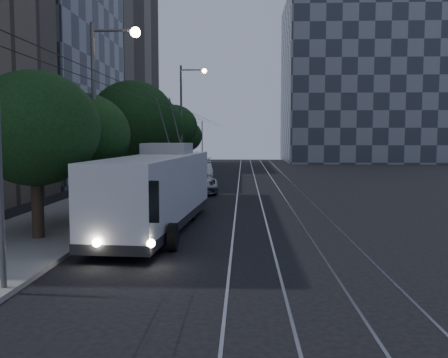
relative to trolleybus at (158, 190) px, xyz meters
name	(u,v)px	position (x,y,z in m)	size (l,w,h in m)	color
ground	(228,224)	(2.90, 1.40, -1.65)	(120.00, 120.00, 0.00)	black
sidewalk	(147,181)	(-4.60, 21.40, -1.58)	(5.00, 90.00, 0.15)	slate
tram_rails	(265,182)	(5.40, 21.40, -1.64)	(4.52, 90.00, 0.02)	gray
overhead_wires	(177,141)	(-2.07, 21.40, 1.82)	(2.23, 90.00, 6.00)	black
building_glass_mid	(20,27)	(-16.10, 23.40, 11.77)	(14.40, 18.40, 26.80)	#363B45
building_tan_far	(89,29)	(-16.10, 43.40, 15.77)	(14.40, 22.40, 34.80)	gray
building_distant_right	(358,82)	(20.90, 56.40, 10.35)	(22.00, 18.00, 24.00)	#363B45
trolleybus	(158,190)	(0.00, 0.00, 0.00)	(3.40, 12.06, 5.63)	silver
pickup_silver	(194,181)	(0.20, 13.52, -0.84)	(2.69, 5.83, 1.62)	#A0A2A8
car_white_a	(181,177)	(-1.40, 19.13, -1.04)	(1.43, 3.57, 1.22)	silver
car_white_b	(198,170)	(-0.64, 25.40, -0.89)	(2.14, 5.26, 1.53)	white
car_white_c	(204,171)	(-0.12, 25.90, -0.99)	(1.39, 3.99, 1.32)	silver
car_white_d	(198,166)	(-1.40, 33.75, -1.00)	(1.54, 3.82, 1.30)	silver
tree_0	(35,129)	(-4.04, -2.54, 2.53)	(4.68, 4.68, 6.31)	black
tree_1	(83,135)	(-3.60, 1.60, 2.29)	(4.17, 4.17, 5.84)	black
tree_2	(133,119)	(-3.64, 11.86, 3.35)	(5.51, 5.51, 7.49)	black
tree_3	(153,126)	(-3.60, 18.71, 3.05)	(4.96, 4.96, 6.95)	black
tree_4	(173,127)	(-3.60, 30.05, 3.15)	(5.01, 5.01, 7.07)	black
tree_5	(184,136)	(-3.60, 39.61, 2.21)	(4.34, 4.34, 5.83)	black
streetlamp_near	(103,103)	(-2.44, 0.78, 3.68)	(2.15, 0.44, 8.73)	#58585A
streetlamp_far	(186,111)	(-1.88, 26.53, 4.63)	(2.52, 0.44, 10.47)	#58585A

